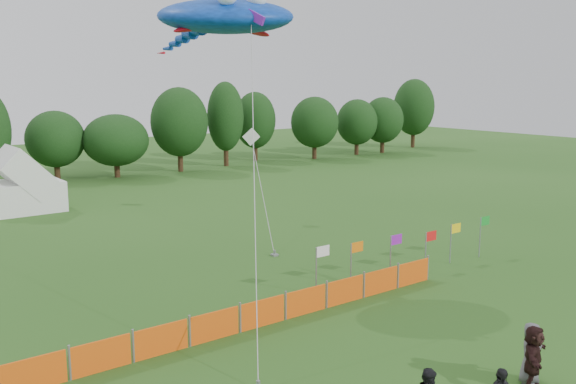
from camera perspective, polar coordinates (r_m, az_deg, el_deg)
treeline at (r=57.11m, az=-23.06°, el=4.63°), size 104.57×8.78×8.36m
tent_right at (r=46.31m, az=-22.45°, el=0.45°), size 4.72×3.77×3.33m
barrier_fence at (r=22.49m, az=-6.55°, el=-11.72°), size 21.90×0.06×1.00m
flag_row at (r=29.83m, az=10.69°, el=-4.68°), size 10.73×0.83×2.04m
spectator_e at (r=20.56m, az=20.76°, el=-13.24°), size 1.00×0.75×1.84m
spectator_f at (r=20.20m, az=20.97°, el=-13.58°), size 1.83×1.32×1.91m
stingray_kite at (r=28.52m, az=-5.94°, el=15.15°), size 8.88×17.49×12.43m
small_kite_white at (r=37.82m, az=-2.76°, el=2.28°), size 4.77×8.30×5.80m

